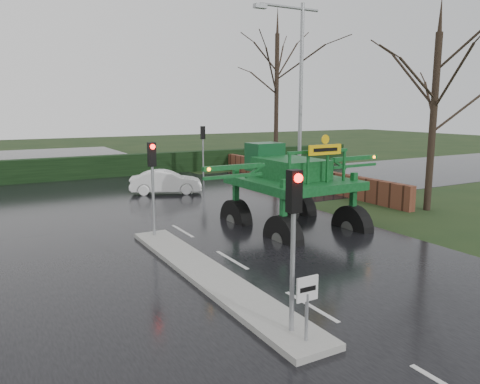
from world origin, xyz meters
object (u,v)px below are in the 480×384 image
traffic_signal_far (203,140)px  crop_sprayer (280,179)px  keep_left_sign (307,298)px  traffic_signal_mid (152,169)px  white_sedan (166,194)px  street_light_right (296,83)px  traffic_signal_near (294,217)px

traffic_signal_far → crop_sprayer: (-3.84, -14.75, -0.37)m
crop_sprayer → traffic_signal_far: bearing=74.1°
keep_left_sign → crop_sprayer: bearing=59.6°
traffic_signal_mid → crop_sprayer: crop_sprayer is taller
crop_sprayer → white_sedan: bearing=90.3°
white_sedan → traffic_signal_far: bearing=-23.8°
crop_sprayer → street_light_right: bearing=49.3°
traffic_signal_far → white_sedan: 6.31m
keep_left_sign → white_sedan: bearing=78.2°
crop_sprayer → traffic_signal_mid: bearing=149.2°
traffic_signal_far → street_light_right: 8.86m
keep_left_sign → traffic_signal_mid: (0.00, 8.99, 1.53)m
white_sedan → traffic_signal_mid: bearing=179.1°
street_light_right → traffic_signal_near: bearing=-126.1°
traffic_signal_near → traffic_signal_far: same height
keep_left_sign → white_sedan: size_ratio=0.34×
keep_left_sign → traffic_signal_mid: size_ratio=0.38×
traffic_signal_near → crop_sprayer: (3.96, 6.27, -0.37)m
traffic_signal_mid → white_sedan: 9.63m
traffic_signal_mid → white_sedan: traffic_signal_mid is taller
traffic_signal_near → crop_sprayer: bearing=57.7°
street_light_right → white_sedan: bearing=145.5°
traffic_signal_mid → street_light_right: street_light_right is taller
street_light_right → white_sedan: (-5.84, 4.02, -5.99)m
keep_left_sign → street_light_right: bearing=54.9°
traffic_signal_far → street_light_right: (1.69, -8.01, 3.40)m
traffic_signal_near → crop_sprayer: crop_sprayer is taller
traffic_signal_mid → traffic_signal_far: (7.80, 12.52, 0.00)m
white_sedan → keep_left_sign: bearing=-169.5°
street_light_right → crop_sprayer: size_ratio=1.19×
traffic_signal_mid → crop_sprayer: 4.56m
crop_sprayer → white_sedan: 10.99m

